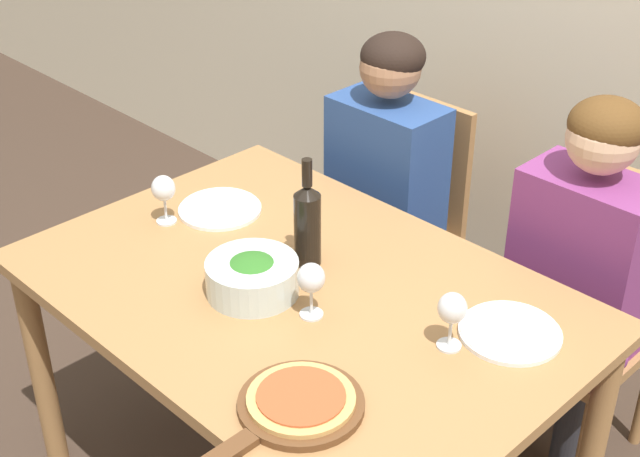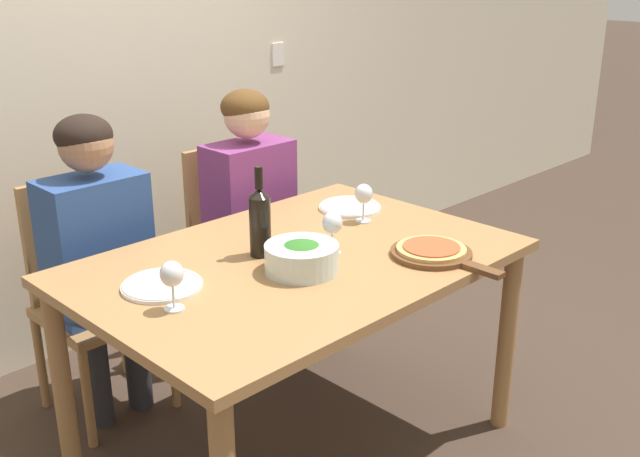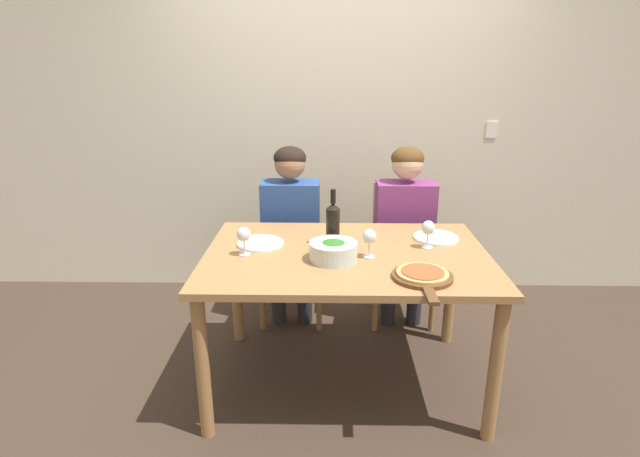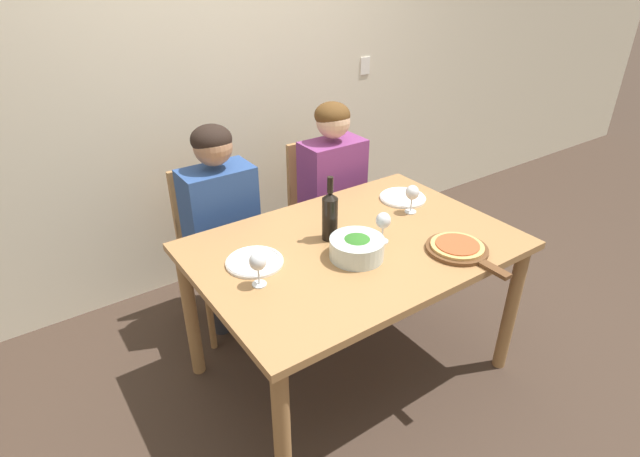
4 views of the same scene
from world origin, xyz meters
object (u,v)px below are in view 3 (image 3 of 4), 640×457
Objects in this scene: dinner_plate_right at (436,237)px; person_woman at (291,220)px; person_man at (405,221)px; wine_bottle at (333,224)px; chair_left at (293,247)px; wine_glass_right at (428,229)px; wine_glass_left at (244,236)px; pizza_on_board at (423,276)px; dinner_plate_left at (260,243)px; wine_glass_centre at (369,238)px; chair_right at (401,248)px; broccoli_bowl at (333,251)px.

person_woman is at bearing 149.76° from dinner_plate_right.
person_man is 0.80m from wine_bottle.
person_man is at bearing -8.59° from chair_left.
dinner_plate_right is 0.19m from wine_glass_right.
pizza_on_board is at bearing -18.26° from wine_glass_left.
pizza_on_board is at bearing -28.66° from dinner_plate_left.
dinner_plate_right is 0.50m from wine_glass_centre.
chair_left is at bearing 171.41° from person_man.
wine_glass_right is at bearing 76.87° from pizza_on_board.
pizza_on_board is at bearing -103.13° from wine_glass_right.
person_man is (-0.00, -0.11, 0.23)m from chair_right.
person_woman is at bearing -171.41° from chair_right.
pizza_on_board is 2.77× the size of wine_glass_right.
wine_bottle is 0.48m from wine_glass_left.
wine_glass_right is at bearing -39.42° from person_woman.
wine_glass_left and wine_glass_right have the same top height.
dinner_plate_right is at bearing -30.24° from person_woman.
dinner_plate_left is at bearing 151.72° from broccoli_bowl.
wine_glass_centre is (0.46, -0.78, 0.15)m from person_woman.
wine_glass_centre is at bearing -16.99° from dinner_plate_left.
person_woman is at bearing 140.58° from wine_glass_right.
dinner_plate_right is at bearing -35.62° from chair_left.
wine_glass_left is at bearing -103.36° from person_woman.
wine_bottle reaches higher than wine_glass_centre.
person_woman reaches higher than dinner_plate_left.
chair_right is 0.80m from person_woman.
wine_glass_left reaches higher than broccoli_bowl.
wine_glass_left is at bearing -172.72° from wine_glass_right.
person_woman is 2.90× the size of pizza_on_board.
chair_left reaches higher than dinner_plate_right.
chair_left is 1.09m from dinner_plate_right.
wine_glass_left is 1.00× the size of wine_glass_right.
person_woman is 5.01× the size of broccoli_bowl.
chair_left reaches higher than broccoli_bowl.
wine_glass_left is 0.64m from wine_glass_centre.
broccoli_bowl is at bearing -73.58° from chair_left.
wine_glass_centre is at bearing -41.96° from wine_bottle.
dinner_plate_left is (-0.87, -0.72, 0.29)m from chair_right.
broccoli_bowl is at bearing -160.12° from wine_glass_right.
person_woman is 0.80m from wine_glass_left.
wine_bottle is (-0.48, -0.62, 0.18)m from person_man.
person_woman is at bearing -90.00° from chair_left.
wine_bottle is at bearing 133.80° from pizza_on_board.
pizza_on_board is at bearing -93.52° from chair_right.
person_man is at bearing 39.17° from wine_glass_left.
chair_left is at bearing 110.44° from wine_bottle.
person_man is 8.04× the size of wine_glass_right.
person_woman is at bearing 123.12° from pizza_on_board.
chair_right reaches higher than dinner_plate_left.
broccoli_bowl is at bearing -71.44° from person_woman.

